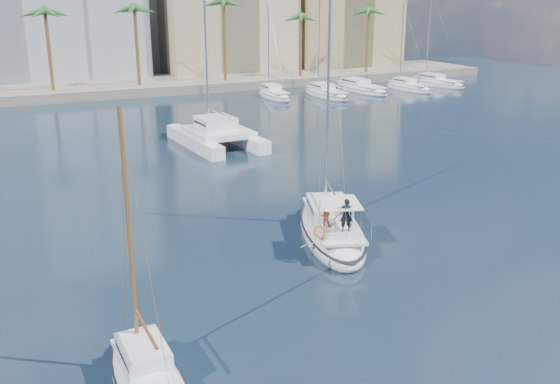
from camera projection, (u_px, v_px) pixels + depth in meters
ground at (305, 259)px, 31.11m from camera, size 160.00×160.00×0.00m
quay at (95, 88)px, 83.48m from camera, size 120.00×14.00×1.20m
building_beige at (224, 12)px, 97.36m from camera, size 20.00×14.00×20.00m
building_tan_right at (340, 17)px, 104.10m from camera, size 18.00×12.00×18.00m
palm_centre at (93, 14)px, 77.11m from camera, size 3.60×3.60×12.30m
palm_right at (332, 11)px, 90.97m from camera, size 3.60×3.60×12.30m
main_sloop at (332, 229)px, 33.79m from camera, size 6.41×10.51×14.89m
small_sloop at (150, 382)px, 20.59m from camera, size 2.26×6.92×9.90m
catamaran at (216, 133)px, 54.24m from camera, size 5.95×10.96×15.71m
seagull at (310, 245)px, 31.22m from camera, size 1.11×0.48×0.21m
moored_yacht_a at (274, 98)px, 79.76m from camera, size 3.37×9.52×11.90m
moored_yacht_b at (326, 96)px, 80.69m from camera, size 3.32×10.83×13.72m
moored_yacht_c at (360, 91)px, 85.06m from camera, size 3.98×12.33×15.54m
moored_yacht_d at (408, 90)px, 85.99m from camera, size 3.52×9.55×11.90m
moored_yacht_e at (436, 86)px, 90.36m from camera, size 4.61×11.11×13.72m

